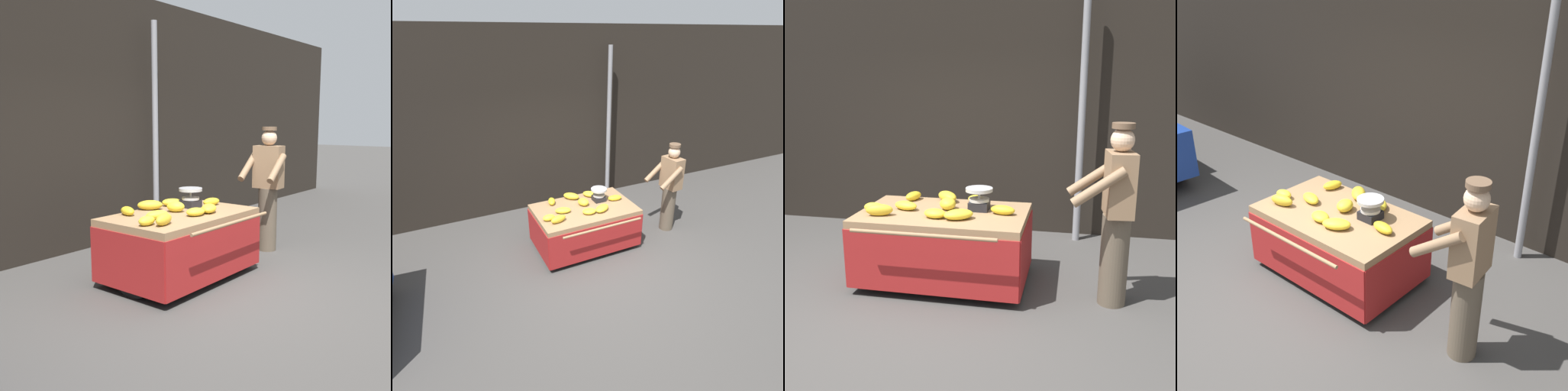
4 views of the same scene
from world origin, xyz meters
TOP-DOWN VIEW (x-y plane):
  - ground_plane at (0.00, 0.00)m, footprint 60.00×60.00m
  - back_wall at (0.00, 2.78)m, footprint 16.00×0.24m
  - street_pole at (1.45, 2.41)m, footprint 0.09×0.09m
  - banana_cart at (0.10, 0.78)m, footprint 1.72×1.26m
  - weighing_scale at (0.45, 0.91)m, footprint 0.28×0.28m
  - banana_bunch_0 at (0.03, 1.19)m, footprint 0.32×0.32m
  - banana_bunch_1 at (0.71, 0.80)m, footprint 0.27×0.16m
  - banana_bunch_2 at (-0.30, 0.77)m, footprint 0.29×0.21m
  - banana_bunch_3 at (0.37, 1.14)m, footprint 0.29×0.29m
  - banana_bunch_4 at (0.12, 0.87)m, footprint 0.22×0.25m
  - banana_bunch_5 at (-0.48, 0.51)m, footprint 0.29×0.18m
  - banana_bunch_6 at (0.32, 0.55)m, footprint 0.34×0.29m
  - banana_bunch_7 at (-0.60, 0.63)m, footprint 0.20×0.13m
  - banana_bunch_8 at (-0.36, 1.16)m, footprint 0.18×0.26m
  - banana_bunch_9 at (0.08, 0.55)m, footprint 0.25×0.21m
  - vendor_person at (1.78, 0.62)m, footprint 0.61×0.56m

SIDE VIEW (x-z plane):
  - ground_plane at x=0.00m, z-range 0.00..0.00m
  - banana_cart at x=0.10m, z-range 0.18..0.94m
  - banana_bunch_9 at x=0.08m, z-range 0.77..0.86m
  - banana_bunch_2 at x=-0.30m, z-range 0.77..0.86m
  - banana_bunch_1 at x=0.71m, z-range 0.77..0.86m
  - banana_bunch_3 at x=0.37m, z-range 0.77..0.86m
  - banana_bunch_7 at x=-0.60m, z-range 0.77..0.86m
  - banana_bunch_8 at x=-0.36m, z-range 0.77..0.86m
  - banana_bunch_6 at x=0.32m, z-range 0.77..0.87m
  - banana_bunch_0 at x=0.03m, z-range 0.77..0.88m
  - banana_bunch_5 at x=-0.48m, z-range 0.77..0.89m
  - banana_bunch_4 at x=0.12m, z-range 0.77..0.89m
  - vendor_person at x=1.78m, z-range 0.01..1.73m
  - weighing_scale at x=0.45m, z-range 0.77..1.00m
  - street_pole at x=1.45m, z-range 0.00..3.26m
  - back_wall at x=0.00m, z-range 0.00..3.64m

